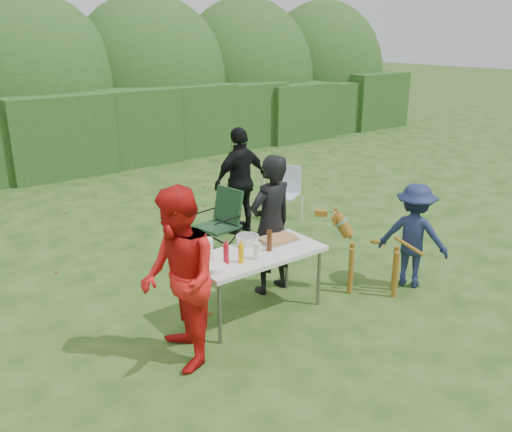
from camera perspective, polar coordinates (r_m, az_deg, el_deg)
ground at (r=6.24m, az=3.91°, el=-10.09°), size 80.00×80.00×0.00m
hedge_row at (r=12.79m, az=-20.46°, el=8.02°), size 22.00×1.40×1.70m
shrub_backdrop at (r=14.22m, az=-22.81°, el=11.80°), size 20.00×2.60×3.20m
folding_table at (r=5.93m, az=0.08°, el=-4.30°), size 1.50×0.70×0.74m
person_cook at (r=6.40m, az=1.57°, el=-0.94°), size 0.64×0.45×1.69m
person_red_jacket at (r=5.03m, az=-8.14°, el=-6.65°), size 0.86×0.99×1.74m
person_black_puffy at (r=8.35m, az=-1.62°, el=3.72°), size 0.99×0.46×1.66m
child at (r=6.89m, az=16.25°, el=-2.00°), size 0.82×0.97×1.30m
dog at (r=6.63m, az=12.34°, el=-3.92°), size 1.01×1.06×0.99m
camping_chair at (r=7.61m, az=-4.05°, el=-0.72°), size 0.68×0.68×0.93m
lawn_chair at (r=9.09m, az=2.86°, el=2.43°), size 0.70×0.70×0.88m
food_tray at (r=6.19m, az=2.25°, el=-2.62°), size 0.45×0.30×0.02m
focaccia_bread at (r=6.18m, az=2.26°, el=-2.38°), size 0.40×0.26×0.04m
mustard_bottle at (r=5.62m, az=-1.59°, el=-3.96°), size 0.06×0.06×0.20m
ketchup_bottle at (r=5.59m, az=-3.16°, el=-3.99°), size 0.06×0.06×0.22m
beer_bottle at (r=5.90m, az=1.41°, el=-2.59°), size 0.06×0.06×0.24m
paper_towel_roll at (r=5.64m, az=-5.13°, el=-3.61°), size 0.12×0.12×0.26m
cup_stack at (r=5.70m, az=0.13°, el=-3.72°), size 0.08×0.08×0.18m
pasta_bowl at (r=6.10m, az=-0.90°, el=-2.53°), size 0.26×0.26×0.10m
plate_stack at (r=5.48m, az=-4.33°, el=-5.46°), size 0.24×0.24×0.05m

